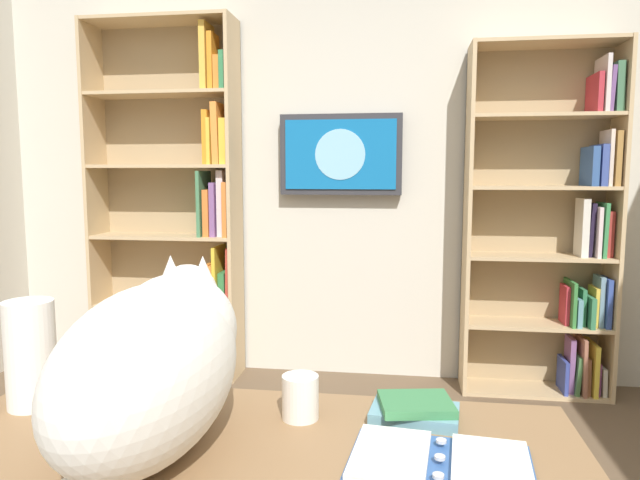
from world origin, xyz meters
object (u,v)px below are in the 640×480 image
(cat, at_px, (158,359))
(open_binder, at_px, (440,462))
(wall_mounted_tv, at_px, (341,155))
(desk_book_stack, at_px, (415,410))
(bookshelf_left, at_px, (556,231))
(coffee_mug, at_px, (300,397))
(bookshelf_right, at_px, (184,205))
(paper_towel_roll, at_px, (31,354))

(cat, xyz_separation_m, open_binder, (-0.54, 0.00, -0.17))
(wall_mounted_tv, bearing_deg, open_binder, 100.39)
(open_binder, relative_size, desk_book_stack, 1.76)
(bookshelf_left, xyz_separation_m, wall_mounted_tv, (1.25, -0.08, 0.44))
(coffee_mug, bearing_deg, desk_book_stack, -173.54)
(coffee_mug, bearing_deg, bookshelf_left, -115.85)
(cat, xyz_separation_m, coffee_mug, (-0.25, -0.16, -0.13))
(bookshelf_left, bearing_deg, coffee_mug, 64.15)
(bookshelf_right, xyz_separation_m, wall_mounted_tv, (-0.98, -0.08, 0.31))
(desk_book_stack, bearing_deg, cat, 21.23)
(open_binder, bearing_deg, desk_book_stack, -78.30)
(open_binder, height_order, paper_towel_roll, paper_towel_roll)
(desk_book_stack, bearing_deg, bookshelf_right, -57.78)
(desk_book_stack, bearing_deg, paper_towel_roll, 3.38)
(bookshelf_right, bearing_deg, bookshelf_left, 179.90)
(bookshelf_right, bearing_deg, wall_mounted_tv, -175.36)
(cat, relative_size, open_binder, 2.03)
(paper_towel_roll, bearing_deg, open_binder, 170.93)
(bookshelf_left, relative_size, paper_towel_roll, 8.12)
(cat, height_order, coffee_mug, cat)
(bookshelf_left, bearing_deg, bookshelf_right, -0.10)
(bookshelf_right, distance_m, cat, 2.57)
(wall_mounted_tv, relative_size, coffee_mug, 7.74)
(cat, distance_m, coffee_mug, 0.32)
(desk_book_stack, bearing_deg, coffee_mug, 6.46)
(open_binder, xyz_separation_m, paper_towel_roll, (0.91, -0.14, 0.11))
(wall_mounted_tv, relative_size, desk_book_stack, 3.73)
(cat, bearing_deg, bookshelf_right, -69.54)
(open_binder, bearing_deg, bookshelf_left, -108.29)
(bookshelf_right, xyz_separation_m, desk_book_stack, (-1.39, 2.21, -0.31))
(desk_book_stack, bearing_deg, bookshelf_left, -110.72)
(open_binder, distance_m, paper_towel_roll, 0.93)
(bookshelf_left, distance_m, desk_book_stack, 2.37)
(bookshelf_left, height_order, bookshelf_right, bookshelf_right)
(coffee_mug, xyz_separation_m, desk_book_stack, (-0.25, -0.03, -0.03))
(paper_towel_roll, height_order, coffee_mug, paper_towel_roll)
(coffee_mug, bearing_deg, bookshelf_right, -62.91)
(cat, xyz_separation_m, desk_book_stack, (-0.50, -0.19, -0.15))
(cat, bearing_deg, wall_mounted_tv, -91.88)
(coffee_mug, bearing_deg, cat, 33.55)
(wall_mounted_tv, bearing_deg, bookshelf_left, 176.20)
(wall_mounted_tv, distance_m, cat, 2.53)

